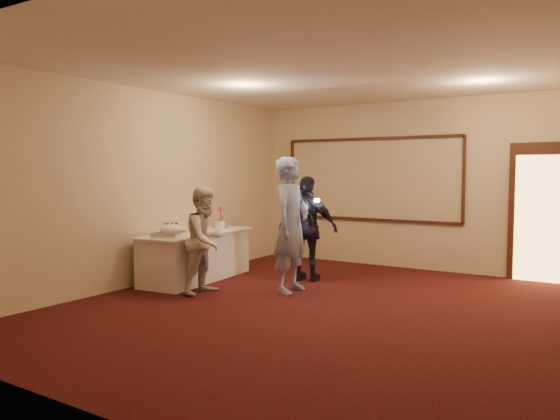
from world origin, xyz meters
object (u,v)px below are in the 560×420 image
object	(u,v)px
plate_stack_b	(220,226)
buffet_table	(196,256)
plate_stack_a	(193,227)
woman	(206,240)
guest	(308,229)
man	(291,225)
pavlova_tray	(171,231)
cupcake_stand	(220,219)
tart	(191,233)

from	to	relation	value
plate_stack_b	buffet_table	bearing A→B (deg)	-106.39
plate_stack_a	woman	xyz separation A→B (m)	(0.85, -0.68, -0.08)
buffet_table	plate_stack_b	xyz separation A→B (m)	(0.13, 0.44, 0.46)
guest	buffet_table	bearing A→B (deg)	20.70
plate_stack_a	guest	size ratio (longest dim) A/B	0.10
plate_stack_b	man	size ratio (longest dim) A/B	0.09
pavlova_tray	cupcake_stand	size ratio (longest dim) A/B	1.47
plate_stack_a	woman	bearing A→B (deg)	-38.60
man	guest	xyz separation A→B (m)	(-0.21, 0.84, -0.14)
pavlova_tray	tart	distance (m)	0.43
woman	guest	bearing A→B (deg)	-27.49
tart	guest	bearing A→B (deg)	40.23
woman	guest	world-z (taller)	guest
buffet_table	man	distance (m)	1.86
man	guest	size ratio (longest dim) A/B	1.17
woman	tart	bearing A→B (deg)	56.68
cupcake_stand	woman	world-z (taller)	woman
buffet_table	plate_stack_b	size ratio (longest dim) A/B	12.98
plate_stack_b	man	bearing A→B (deg)	-13.48
woman	guest	distance (m)	1.75
cupcake_stand	woman	distance (m)	1.74
cupcake_stand	plate_stack_b	distance (m)	0.44
guest	tart	bearing A→B (deg)	31.25
plate_stack_a	guest	distance (m)	1.85
pavlova_tray	tart	size ratio (longest dim) A/B	2.37
cupcake_stand	tart	distance (m)	1.13
pavlova_tray	woman	xyz separation A→B (m)	(0.64, 0.04, -0.09)
pavlova_tray	man	world-z (taller)	man
plate_stack_b	tart	bearing A→B (deg)	-87.35
buffet_table	plate_stack_a	world-z (taller)	plate_stack_a
man	plate_stack_a	bearing A→B (deg)	88.91
pavlova_tray	buffet_table	bearing A→B (deg)	101.35
woman	plate_stack_b	bearing A→B (deg)	28.99
man	tart	bearing A→B (deg)	99.26
cupcake_stand	man	world-z (taller)	man
pavlova_tray	woman	bearing A→B (deg)	3.40
pavlova_tray	plate_stack_a	size ratio (longest dim) A/B	3.47
plate_stack_a	woman	world-z (taller)	woman
pavlova_tray	plate_stack_b	world-z (taller)	pavlova_tray
tart	cupcake_stand	bearing A→B (deg)	105.45
pavlova_tray	tart	world-z (taller)	pavlova_tray
man	cupcake_stand	bearing A→B (deg)	65.98
cupcake_stand	plate_stack_b	size ratio (longest dim) A/B	2.30
plate_stack_b	guest	xyz separation A→B (m)	(1.43, 0.44, -0.01)
plate_stack_b	tart	world-z (taller)	plate_stack_b
woman	guest	size ratio (longest dim) A/B	0.92
tart	plate_stack_b	bearing A→B (deg)	92.65
tart	woman	size ratio (longest dim) A/B	0.16
plate_stack_b	man	world-z (taller)	man
plate_stack_a	man	xyz separation A→B (m)	(1.83, 0.05, 0.13)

